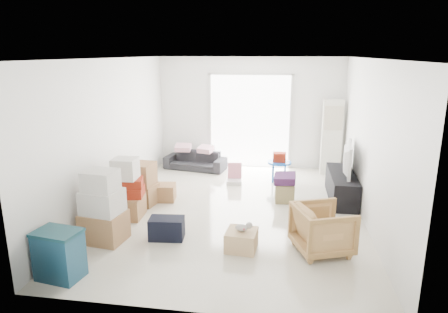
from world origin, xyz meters
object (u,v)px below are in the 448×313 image
at_px(sofa, 195,158).
at_px(wood_crate, 241,240).
at_px(storage_bins, 59,254).
at_px(ottoman, 284,192).
at_px(ac_tower, 331,137).
at_px(television, 343,170).
at_px(tv_console, 341,186).
at_px(kids_table, 279,161).
at_px(armchair, 323,227).

xyz_separation_m(sofa, wood_crate, (1.58, -3.96, -0.15)).
relative_size(storage_bins, ottoman, 1.80).
bearing_deg(ac_tower, television, -88.36).
bearing_deg(television, ottoman, 112.45).
bearing_deg(tv_console, wood_crate, -125.84).
bearing_deg(kids_table, wood_crate, -98.21).
xyz_separation_m(storage_bins, wood_crate, (2.19, 1.11, -0.18)).
xyz_separation_m(television, sofa, (-3.29, 1.60, -0.30)).
bearing_deg(storage_bins, television, 41.64).
bearing_deg(armchair, television, -34.65).
relative_size(television, wood_crate, 2.39).
height_order(armchair, ottoman, armchair).
bearing_deg(sofa, armchair, -44.79).
bearing_deg(tv_console, storage_bins, -138.36).
bearing_deg(storage_bins, ac_tower, 53.58).
bearing_deg(television, tv_console, 0.00).
bearing_deg(kids_table, tv_console, -37.25).
bearing_deg(ottoman, storage_bins, -131.42).
bearing_deg(ottoman, television, 14.96).
bearing_deg(wood_crate, television, 54.16).
bearing_deg(ottoman, kids_table, 95.99).
height_order(ac_tower, kids_table, ac_tower).
bearing_deg(ottoman, armchair, -74.33).
bearing_deg(wood_crate, sofa, 111.75).
relative_size(television, kids_table, 1.58).
bearing_deg(ottoman, ac_tower, 62.80).
relative_size(ac_tower, tv_console, 1.11).
xyz_separation_m(tv_console, armchair, (-0.55, -2.25, 0.12)).
bearing_deg(storage_bins, armchair, 19.97).
relative_size(tv_console, armchair, 2.06).
height_order(armchair, kids_table, armchair).
distance_m(storage_bins, wood_crate, 2.46).
xyz_separation_m(television, kids_table, (-1.23, 0.94, -0.12)).
relative_size(ac_tower, storage_bins, 2.71).
distance_m(tv_console, ottoman, 1.14).
xyz_separation_m(ac_tower, armchair, (-0.50, -4.00, -0.49)).
bearing_deg(armchair, kids_table, -8.86).
bearing_deg(wood_crate, ottoman, 73.70).
height_order(armchair, storage_bins, armchair).
bearing_deg(ac_tower, storage_bins, -126.42).
height_order(television, ottoman, television).
distance_m(ac_tower, ottoman, 2.40).
relative_size(television, storage_bins, 1.61).
distance_m(ac_tower, sofa, 3.29).
relative_size(tv_console, storage_bins, 2.43).
bearing_deg(storage_bins, wood_crate, 26.74).
relative_size(kids_table, wood_crate, 1.51).
xyz_separation_m(ac_tower, television, (0.05, -1.75, -0.28)).
height_order(sofa, storage_bins, storage_bins).
height_order(television, kids_table, television).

